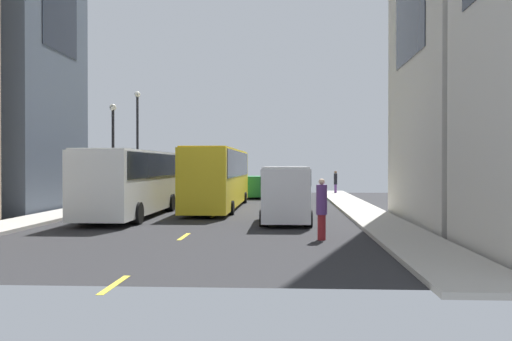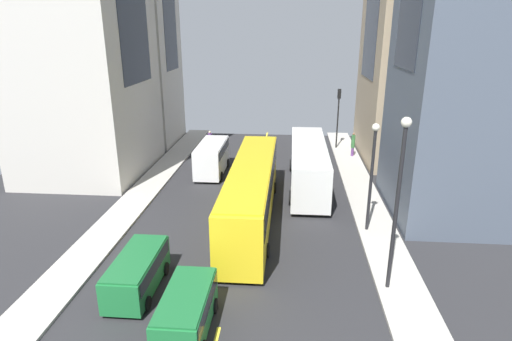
% 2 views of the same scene
% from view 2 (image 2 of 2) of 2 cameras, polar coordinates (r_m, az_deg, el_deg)
% --- Properties ---
extents(ground_plane, '(42.29, 42.29, 0.00)m').
position_cam_2_polar(ground_plane, '(28.18, -1.07, -5.41)').
color(ground_plane, '#28282B').
extents(sidewalk_west, '(2.30, 44.00, 0.15)m').
position_cam_2_polar(sidewalk_west, '(28.52, 15.20, -5.64)').
color(sidewalk_west, '#B2ADA3').
rests_on(sidewalk_west, ground).
extents(sidewalk_east, '(2.30, 44.00, 0.15)m').
position_cam_2_polar(sidewalk_east, '(29.98, -16.51, -4.53)').
color(sidewalk_east, '#B2ADA3').
rests_on(sidewalk_east, ground).
extents(lane_stripe_0, '(0.16, 2.00, 0.01)m').
position_cam_2_polar(lane_stripe_0, '(48.05, 1.48, 4.86)').
color(lane_stripe_0, yellow).
rests_on(lane_stripe_0, ground).
extents(lane_stripe_1, '(0.16, 2.00, 0.01)m').
position_cam_2_polar(lane_stripe_1, '(39.96, 0.76, 1.98)').
color(lane_stripe_1, yellow).
rests_on(lane_stripe_1, ground).
extents(lane_stripe_2, '(0.16, 2.00, 0.01)m').
position_cam_2_polar(lane_stripe_2, '(32.03, -0.31, -2.34)').
color(lane_stripe_2, yellow).
rests_on(lane_stripe_2, ground).
extents(lane_stripe_3, '(0.16, 2.00, 0.01)m').
position_cam_2_polar(lane_stripe_3, '(24.43, -2.09, -9.42)').
color(lane_stripe_3, yellow).
rests_on(lane_stripe_3, ground).
extents(city_bus_white, '(2.80, 11.62, 3.35)m').
position_cam_2_polar(city_bus_white, '(31.90, 7.11, 1.23)').
color(city_bus_white, silver).
rests_on(city_bus_white, ground).
extents(streetcar_yellow, '(2.70, 14.97, 3.59)m').
position_cam_2_polar(streetcar_yellow, '(26.19, -0.58, -2.30)').
color(streetcar_yellow, yellow).
rests_on(streetcar_yellow, ground).
extents(delivery_van_white, '(2.25, 5.59, 2.58)m').
position_cam_2_polar(delivery_van_white, '(35.00, -5.98, 2.01)').
color(delivery_van_white, white).
rests_on(delivery_van_white, ground).
extents(car_green_0, '(1.94, 4.09, 1.75)m').
position_cam_2_polar(car_green_0, '(17.67, -9.39, -18.00)').
color(car_green_0, '#1E7238').
rests_on(car_green_0, ground).
extents(car_green_1, '(1.93, 4.44, 1.74)m').
position_cam_2_polar(car_green_1, '(20.51, -15.76, -12.85)').
color(car_green_1, '#1E7238').
rests_on(car_green_1, ground).
extents(pedestrian_walking_far, '(0.35, 0.35, 2.21)m').
position_cam_2_polar(pedestrian_walking_far, '(40.18, 12.97, 3.55)').
color(pedestrian_walking_far, '#593372').
rests_on(pedestrian_walking_far, ground).
extents(pedestrian_waiting_curb, '(0.38, 0.38, 2.17)m').
position_cam_2_polar(pedestrian_waiting_curb, '(40.87, -6.22, 3.92)').
color(pedestrian_waiting_curb, maroon).
rests_on(pedestrian_waiting_curb, ground).
extents(traffic_light_near_corner, '(0.32, 0.44, 5.81)m').
position_cam_2_polar(traffic_light_near_corner, '(42.15, 11.07, 8.38)').
color(traffic_light_near_corner, black).
rests_on(traffic_light_near_corner, ground).
extents(streetlamp_near, '(0.44, 0.44, 6.41)m').
position_cam_2_polar(streetlamp_near, '(24.75, 15.45, 0.64)').
color(streetlamp_near, black).
rests_on(streetlamp_near, ground).
extents(streetlamp_far, '(0.44, 0.44, 7.97)m').
position_cam_2_polar(streetlamp_far, '(19.03, 18.70, -2.50)').
color(streetlamp_far, black).
rests_on(streetlamp_far, ground).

